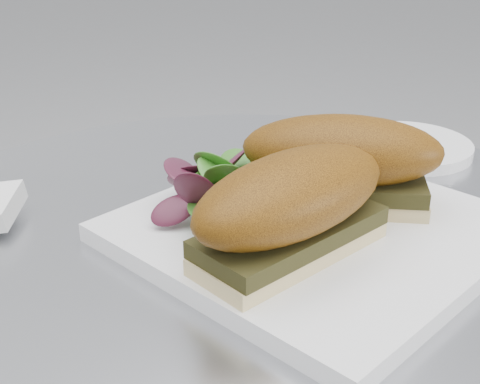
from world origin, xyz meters
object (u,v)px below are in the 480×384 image
object	(u,v)px
sandwich_left	(292,205)
sandwich_right	(342,160)
saucer	(408,147)
plate	(315,230)

from	to	relation	value
sandwich_left	sandwich_right	world-z (taller)	same
sandwich_right	saucer	world-z (taller)	sandwich_right
sandwich_right	sandwich_left	bearing A→B (deg)	-112.86
sandwich_right	saucer	bearing A→B (deg)	65.25
sandwich_right	saucer	distance (m)	0.20
sandwich_left	sandwich_right	distance (m)	0.10
plate	saucer	size ratio (longest dim) A/B	1.98
plate	sandwich_left	distance (m)	0.08
sandwich_right	plate	bearing A→B (deg)	-119.12
sandwich_left	saucer	xyz separation A→B (m)	(0.28, 0.10, -0.05)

